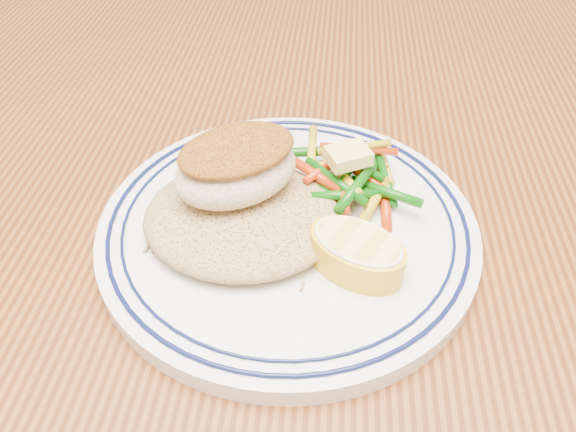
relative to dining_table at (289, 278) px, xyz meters
The scene contains 7 objects.
dining_table is the anchor object (origin of this frame).
plate 0.11m from the dining_table, 85.78° to the right, with size 0.27×0.27×0.02m.
rice_pilaf 0.14m from the dining_table, 118.23° to the right, with size 0.14×0.12×0.03m, color #98794C.
fish_fillet 0.16m from the dining_table, 132.29° to the right, with size 0.11×0.10×0.04m.
vegetable_pile 0.13m from the dining_table, ahead, with size 0.11×0.10×0.03m.
butter_pat 0.15m from the dining_table, ahead, with size 0.03×0.02×0.01m, color #EADF72.
lemon_wedge 0.16m from the dining_table, 58.24° to the right, with size 0.08×0.08×0.03m.
Camera 1 is at (0.03, -0.33, 1.04)m, focal length 35.00 mm.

